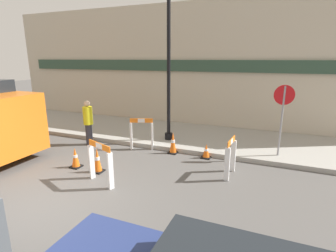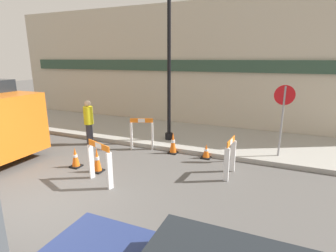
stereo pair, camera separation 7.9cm
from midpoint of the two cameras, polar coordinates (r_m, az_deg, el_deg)
ground_plane at (r=6.55m, az=-28.04°, el=-15.78°), size 60.00×60.00×0.00m
sidewalk_slab at (r=11.15m, az=-2.60°, el=-1.35°), size 18.00×3.55×0.15m
storefront_facade at (r=12.42m, az=1.03°, el=12.83°), size 18.00×0.22×5.50m
streetlamp_post at (r=9.50m, az=0.48°, el=17.84°), size 0.44×0.44×5.50m
stop_sign at (r=8.64m, az=24.01°, el=3.34°), size 0.59×0.12×2.21m
barricade_0 at (r=9.17m, az=-5.48°, el=-1.51°), size 0.79×0.41×1.12m
barricade_1 at (r=6.88m, az=-14.31°, el=-7.46°), size 0.91×0.46×1.09m
barricade_2 at (r=7.28m, az=13.65°, el=-6.47°), size 0.19×0.75×1.06m
traffic_cone_0 at (r=7.67m, az=-14.88°, el=-7.23°), size 0.30×0.30×0.70m
traffic_cone_1 at (r=8.81m, az=1.36°, el=-3.72°), size 0.30×0.30×0.74m
traffic_cone_2 at (r=8.53m, az=8.57°, el=-5.51°), size 0.30×0.30×0.46m
traffic_cone_3 at (r=8.20m, az=-19.25°, el=-6.52°), size 0.30×0.30×0.60m
person_worker at (r=10.01m, az=-16.67°, el=1.01°), size 0.38×0.38×1.64m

